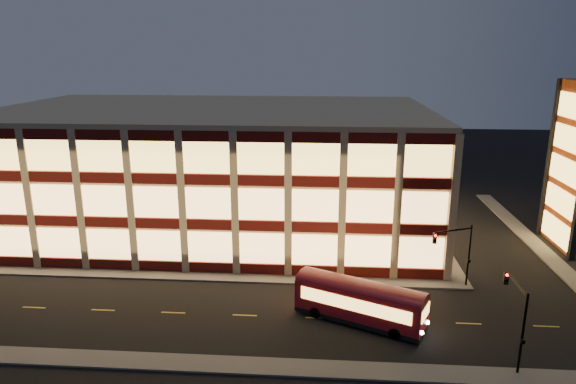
{
  "coord_description": "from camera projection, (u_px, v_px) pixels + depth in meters",
  "views": [
    {
      "loc": [
        10.3,
        -43.48,
        21.07
      ],
      "look_at": [
        6.53,
        8.0,
        6.69
      ],
      "focal_mm": 32.0,
      "sensor_mm": 36.0,
      "label": 1
    }
  ],
  "objects": [
    {
      "name": "sidewalk_near",
      "position": [
        172.0,
        362.0,
        35.64
      ],
      "size": [
        100.0,
        2.0,
        0.15
      ],
      "primitive_type": "cube",
      "color": "#514F4C",
      "rests_on": "ground"
    },
    {
      "name": "office_building",
      "position": [
        216.0,
        167.0,
        62.66
      ],
      "size": [
        50.45,
        30.45,
        14.5
      ],
      "color": "tan",
      "rests_on": "ground"
    },
    {
      "name": "traffic_signal_near",
      "position": [
        517.0,
        308.0,
        34.79
      ],
      "size": [
        0.32,
        4.45,
        6.0
      ],
      "color": "black",
      "rests_on": "ground"
    },
    {
      "name": "ground",
      "position": [
        213.0,
        282.0,
        48.15
      ],
      "size": [
        200.0,
        200.0,
        0.0
      ],
      "primitive_type": "plane",
      "color": "black",
      "rests_on": "ground"
    },
    {
      "name": "sidewalk_office_east",
      "position": [
        427.0,
        227.0,
        62.84
      ],
      "size": [
        2.0,
        30.0,
        0.15
      ],
      "primitive_type": "cube",
      "color": "#514F4C",
      "rests_on": "ground"
    },
    {
      "name": "trolley_bus",
      "position": [
        360.0,
        299.0,
        40.66
      ],
      "size": [
        10.5,
        6.71,
        3.51
      ],
      "rotation": [
        0.0,
        0.0,
        -0.43
      ],
      "color": "maroon",
      "rests_on": "ground"
    },
    {
      "name": "sidewalk_tower_west",
      "position": [
        519.0,
        229.0,
        62.07
      ],
      "size": [
        2.0,
        30.0,
        0.15
      ],
      "primitive_type": "cube",
      "color": "#514F4C",
      "rests_on": "ground"
    },
    {
      "name": "sidewalk_office_south",
      "position": [
        184.0,
        276.0,
        49.3
      ],
      "size": [
        54.0,
        2.0,
        0.15
      ],
      "primitive_type": "cube",
      "color": "#514F4C",
      "rests_on": "ground"
    },
    {
      "name": "traffic_signal_far",
      "position": [
        457.0,
        247.0,
        45.71
      ],
      "size": [
        3.79,
        1.87,
        6.0
      ],
      "color": "black",
      "rests_on": "ground"
    }
  ]
}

